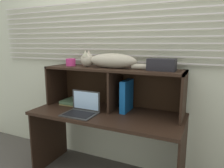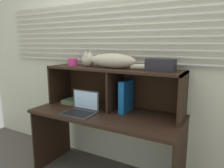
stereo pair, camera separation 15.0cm
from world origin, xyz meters
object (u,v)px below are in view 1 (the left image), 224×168
object	(u,v)px
cat	(109,61)
binder_upright	(127,96)
small_basket	(71,62)
storage_box	(162,65)
laptop	(82,109)
book_stack	(73,101)

from	to	relation	value
cat	binder_upright	world-z (taller)	cat
small_basket	storage_box	size ratio (longest dim) A/B	0.42
binder_upright	small_basket	xyz separation A→B (m)	(-0.66, 0.00, 0.31)
binder_upright	laptop	bearing A→B (deg)	-144.79
small_basket	storage_box	bearing A→B (deg)	0.00
storage_box	small_basket	bearing A→B (deg)	180.00
small_basket	storage_box	xyz separation A→B (m)	(0.99, 0.00, 0.02)
cat	storage_box	world-z (taller)	cat
cat	storage_box	bearing A→B (deg)	0.00
cat	laptop	xyz separation A→B (m)	(-0.17, -0.26, -0.46)
cat	binder_upright	size ratio (longest dim) A/B	2.77
binder_upright	storage_box	xyz separation A→B (m)	(0.33, 0.00, 0.32)
storage_box	cat	bearing A→B (deg)	-180.00
laptop	small_basket	xyz separation A→B (m)	(-0.29, 0.26, 0.42)
book_stack	binder_upright	bearing A→B (deg)	-0.09
binder_upright	small_basket	distance (m)	0.73
laptop	storage_box	size ratio (longest dim) A/B	1.24
cat	laptop	bearing A→B (deg)	-123.39
binder_upright	storage_box	distance (m)	0.46
small_basket	book_stack	bearing A→B (deg)	9.30
cat	binder_upright	bearing A→B (deg)	0.00
binder_upright	small_basket	size ratio (longest dim) A/B	3.00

